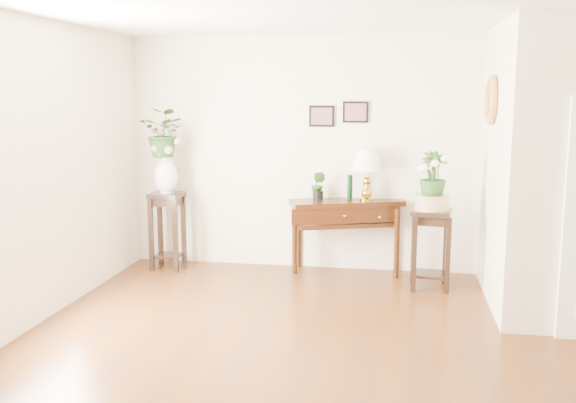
% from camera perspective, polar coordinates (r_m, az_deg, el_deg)
% --- Properties ---
extents(floor, '(6.00, 5.50, 0.02)m').
position_cam_1_polar(floor, '(5.33, 6.48, -13.83)').
color(floor, '#4C2A13').
rests_on(floor, ground).
extents(wall_back, '(6.00, 0.02, 2.80)m').
position_cam_1_polar(wall_back, '(7.67, 7.84, 4.14)').
color(wall_back, '#F0E7CD').
rests_on(wall_back, ground).
extents(wall_front, '(6.00, 0.02, 2.80)m').
position_cam_1_polar(wall_front, '(2.26, 3.17, -8.61)').
color(wall_front, '#F0E7CD').
rests_on(wall_front, ground).
extents(wall_left, '(0.02, 5.50, 2.80)m').
position_cam_1_polar(wall_left, '(5.91, -23.71, 1.85)').
color(wall_left, '#F0E7CD').
rests_on(wall_left, ground).
extents(art_print_left, '(0.30, 0.02, 0.25)m').
position_cam_1_polar(art_print_left, '(7.67, 3.01, 7.59)').
color(art_print_left, black).
rests_on(art_print_left, wall_back).
extents(art_print_right, '(0.30, 0.02, 0.25)m').
position_cam_1_polar(art_print_right, '(7.64, 6.03, 7.91)').
color(art_print_right, black).
rests_on(art_print_right, wall_back).
extents(wall_ornament, '(0.07, 0.51, 0.51)m').
position_cam_1_polar(wall_ornament, '(6.85, 17.58, 8.61)').
color(wall_ornament, gold).
rests_on(wall_ornament, partition).
extents(console_table, '(1.38, 0.86, 0.87)m').
position_cam_1_polar(console_table, '(7.66, 5.19, -3.11)').
color(console_table, black).
rests_on(console_table, floor).
extents(table_lamp, '(0.44, 0.44, 0.62)m').
position_cam_1_polar(table_lamp, '(7.52, 7.05, 2.71)').
color(table_lamp, gold).
rests_on(table_lamp, console_table).
extents(green_vase, '(0.08, 0.08, 0.30)m').
position_cam_1_polar(green_vase, '(7.55, 5.52, 1.39)').
color(green_vase, black).
rests_on(green_vase, console_table).
extents(potted_plant, '(0.21, 0.19, 0.32)m').
position_cam_1_polar(potted_plant, '(7.59, 2.71, 1.37)').
color(potted_plant, '#204A19').
rests_on(potted_plant, console_table).
extents(plant_stand_a, '(0.38, 0.38, 0.93)m').
position_cam_1_polar(plant_stand_a, '(7.94, -10.65, -2.57)').
color(plant_stand_a, black).
rests_on(plant_stand_a, floor).
extents(porcelain_vase, '(0.31, 0.31, 0.49)m').
position_cam_1_polar(porcelain_vase, '(7.83, -10.81, 2.40)').
color(porcelain_vase, white).
rests_on(porcelain_vase, plant_stand_a).
extents(lily_arrangement, '(0.58, 0.52, 0.58)m').
position_cam_1_polar(lily_arrangement, '(7.78, -10.92, 5.80)').
color(lily_arrangement, '#204A19').
rests_on(lily_arrangement, porcelain_vase).
extents(plant_stand_b, '(0.47, 0.47, 0.87)m').
position_cam_1_polar(plant_stand_b, '(7.19, 12.53, -4.15)').
color(plant_stand_b, black).
rests_on(plant_stand_b, floor).
extents(ceramic_bowl, '(0.42, 0.42, 0.16)m').
position_cam_1_polar(ceramic_bowl, '(7.09, 12.68, -0.09)').
color(ceramic_bowl, '#BDB28B').
rests_on(ceramic_bowl, plant_stand_b).
extents(narcissus, '(0.35, 0.35, 0.51)m').
position_cam_1_polar(narcissus, '(7.05, 12.77, 2.29)').
color(narcissus, '#204A19').
rests_on(narcissus, ceramic_bowl).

